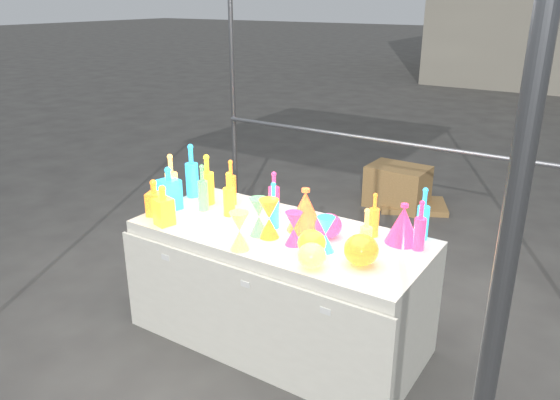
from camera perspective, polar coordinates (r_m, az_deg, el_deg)
The scene contains 30 objects.
ground at distance 3.67m, azimuth 0.00°, elevation -14.03°, with size 80.00×80.00×0.00m, color #5D5A56.
display_table at distance 3.47m, azimuth -0.09°, elevation -9.00°, with size 1.84×0.83×0.75m.
cardboard_box_closed at distance 5.83m, azimuth 12.17°, elevation 1.39°, with size 0.60×0.43×0.43m, color #AF844F.
cardboard_box_flat at distance 5.88m, azimuth 13.71°, elevation -0.53°, with size 0.67×0.48×0.06m, color #AF844F.
bottle_0 at distance 3.71m, azimuth -7.61°, elevation 2.16°, with size 0.09×0.09×0.35m, color red, non-canonical shape.
bottle_1 at distance 3.86m, azimuth -9.21°, elevation 3.05°, with size 0.09×0.09×0.38m, color #198D21, non-canonical shape.
bottle_2 at distance 3.69m, azimuth -5.14°, elevation 1.86°, with size 0.07×0.07×0.31m, color gold, non-canonical shape.
bottle_3 at distance 3.52m, azimuth -0.64°, elevation 0.79°, with size 0.07×0.07×0.28m, color #1C40A4, non-canonical shape.
bottle_4 at distance 3.72m, azimuth -11.27°, elevation 2.08°, with size 0.08×0.08×0.36m, color #147F67, non-canonical shape.
bottle_5 at distance 3.61m, azimuth -8.08°, elevation 1.31°, with size 0.07×0.07×0.31m, color #A32091, non-canonical shape.
bottle_6 at distance 3.50m, azimuth -5.36°, elevation 0.65°, with size 0.08×0.08×0.29m, color red, non-canonical shape.
bottle_7 at distance 3.30m, azimuth -0.68°, elevation -0.54°, with size 0.07×0.07×0.29m, color #198D21, non-canonical shape.
decanter_0 at distance 3.42m, azimuth -12.09°, elevation -0.52°, with size 0.10×0.10×0.26m, color red, non-canonical shape.
decanter_1 at distance 3.58m, azimuth -12.99°, elevation 0.24°, with size 0.09×0.09×0.24m, color gold, non-canonical shape.
decanter_2 at distance 3.66m, azimuth -11.51°, elevation 1.22°, with size 0.12×0.12×0.29m, color #198D21, non-canonical shape.
hourglass_0 at distance 3.18m, azimuth -1.14°, elevation -1.95°, with size 0.12×0.12×0.24m, color gold, non-canonical shape.
hourglass_1 at distance 3.09m, azimuth 1.43°, elevation -3.01°, with size 0.10×0.10×0.20m, color #1C40A4, non-canonical shape.
hourglass_2 at distance 3.03m, azimuth -4.25°, elevation -3.24°, with size 0.11×0.11×0.22m, color #147F67, non-canonical shape.
hourglass_3 at distance 3.21m, azimuth -2.22°, elevation -1.76°, with size 0.11×0.11×0.23m, color #A32091, non-canonical shape.
hourglass_5 at distance 3.02m, azimuth 4.79°, elevation -3.59°, with size 0.10×0.10×0.20m, color #198D21, non-canonical shape.
globe_0 at distance 2.99m, azimuth 3.34°, elevation -4.64°, with size 0.16×0.16×0.12m, color red, non-canonical shape.
globe_1 at distance 2.86m, azimuth 3.33°, elevation -5.96°, with size 0.15×0.15×0.12m, color #147F67, non-canonical shape.
globe_2 at distance 2.91m, azimuth 8.47°, elevation -5.34°, with size 0.19×0.19×0.15m, color gold, non-canonical shape.
globe_3 at distance 3.21m, azimuth 5.08°, elevation -2.82°, with size 0.16×0.16×0.13m, color #1C40A4, non-canonical shape.
lampshade_0 at distance 3.28m, azimuth 2.66°, elevation -0.98°, with size 0.22×0.22×0.26m, color yellow, non-canonical shape.
lampshade_2 at distance 3.19m, azimuth 12.75°, elevation -2.39°, with size 0.20×0.20×0.24m, color #1C40A4, non-canonical shape.
bottle_8 at distance 3.25m, azimuth 14.75°, elevation -1.38°, with size 0.07×0.07×0.32m, color #198D21, non-canonical shape.
bottle_9 at distance 3.23m, azimuth 9.82°, elevation -1.53°, with size 0.06×0.06×0.27m, color gold, non-canonical shape.
bottle_10 at distance 3.11m, azimuth 14.43°, elevation -2.57°, with size 0.07×0.07×0.29m, color #1C40A4, non-canonical shape.
bottle_11 at distance 2.93m, azimuth 8.96°, elevation -3.56°, with size 0.07×0.07×0.30m, color #147F67, non-canonical shape.
Camera 1 is at (1.65, -2.53, 2.08)m, focal length 35.00 mm.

